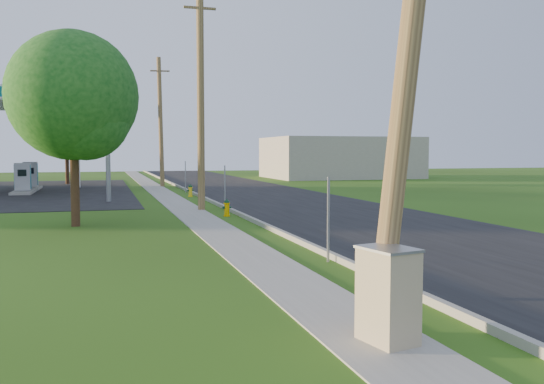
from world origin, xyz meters
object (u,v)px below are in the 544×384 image
object	(u,v)px
utility_pole_mid	(201,98)
tree_verge	(76,101)
tree_lot	(68,129)
utility_pole_far	(161,122)
hydrant_near	(396,279)
fuel_pump_ne	(23,182)
hydrant_mid	(227,208)
utility_cabinet	(388,296)
hydrant_far	(190,191)
price_pylon	(107,96)
fuel_pump_se	(31,179)

from	to	relation	value
utility_pole_mid	tree_verge	size ratio (longest dim) A/B	1.46
utility_pole_mid	tree_lot	bearing A→B (deg)	106.20
utility_pole_mid	utility_pole_far	distance (m)	18.00
utility_pole_mid	hydrant_near	size ratio (longest dim) A/B	13.86
fuel_pump_ne	hydrant_mid	world-z (taller)	fuel_pump_ne
fuel_pump_ne	tree_lot	xyz separation A→B (m)	(2.12, 10.32, 3.66)
utility_pole_mid	utility_cabinet	size ratio (longest dim) A/B	7.45
utility_pole_far	hydrant_far	size ratio (longest dim) A/B	13.01
utility_pole_far	fuel_pump_ne	size ratio (longest dim) A/B	2.97
tree_lot	hydrant_far	distance (m)	17.77
utility_pole_far	hydrant_mid	xyz separation A→B (m)	(0.57, -20.72, -4.46)
utility_cabinet	utility_pole_far	bearing A→B (deg)	89.12
price_pylon	tree_verge	world-z (taller)	price_pylon
fuel_pump_se	utility_pole_far	bearing A→B (deg)	6.41
hydrant_near	utility_pole_mid	bearing A→B (deg)	92.51
utility_pole_mid	fuel_pump_ne	size ratio (longest dim) A/B	3.06
price_pylon	hydrant_mid	distance (m)	10.65
tree_verge	tree_lot	xyz separation A→B (m)	(-1.76, 27.63, 0.06)
hydrant_far	utility_cabinet	world-z (taller)	utility_cabinet
hydrant_far	utility_cabinet	size ratio (longest dim) A/B	0.56
utility_pole_mid	fuel_pump_se	distance (m)	19.65
fuel_pump_se	utility_pole_mid	bearing A→B (deg)	-62.37
utility_pole_mid	hydrant_near	xyz separation A→B (m)	(0.71, -16.28, -4.61)
utility_pole_far	hydrant_far	world-z (taller)	utility_pole_far
price_pylon	utility_pole_far	bearing A→B (deg)	72.67
fuel_pump_se	utility_cabinet	size ratio (longest dim) A/B	2.43
hydrant_mid	hydrant_far	xyz separation A→B (m)	(0.07, 10.40, 0.01)
hydrant_near	hydrant_mid	xyz separation A→B (m)	(-0.15, 13.56, -0.00)
utility_pole_mid	hydrant_far	distance (m)	8.97
fuel_pump_se	tree_verge	world-z (taller)	tree_verge
hydrant_far	utility_pole_far	bearing A→B (deg)	93.53
price_pylon	utility_cabinet	distance (m)	24.59
utility_pole_mid	hydrant_near	distance (m)	16.94
fuel_pump_se	hydrant_near	bearing A→B (deg)	-73.89
tree_lot	fuel_pump_ne	bearing A→B (deg)	-101.63
price_pylon	utility_pole_mid	bearing A→B (deg)	-54.66
hydrant_near	hydrant_mid	distance (m)	13.56
fuel_pump_se	tree_verge	distance (m)	21.96
utility_cabinet	hydrant_far	bearing A→B (deg)	87.38
utility_pole_far	fuel_pump_se	distance (m)	9.84
utility_pole_mid	hydrant_far	bearing A→B (deg)	85.26
utility_pole_far	hydrant_far	xyz separation A→B (m)	(0.64, -10.32, -4.45)
hydrant_near	tree_verge	bearing A→B (deg)	115.57
hydrant_far	hydrant_mid	bearing A→B (deg)	-90.39
tree_lot	utility_cabinet	size ratio (longest dim) A/B	5.18
utility_pole_mid	fuel_pump_se	size ratio (longest dim) A/B	3.06
utility_pole_far	hydrant_mid	distance (m)	21.20
hydrant_near	fuel_pump_ne	bearing A→B (deg)	108.17
tree_verge	tree_lot	size ratio (longest dim) A/B	0.99
fuel_pump_ne	hydrant_far	world-z (taller)	fuel_pump_ne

